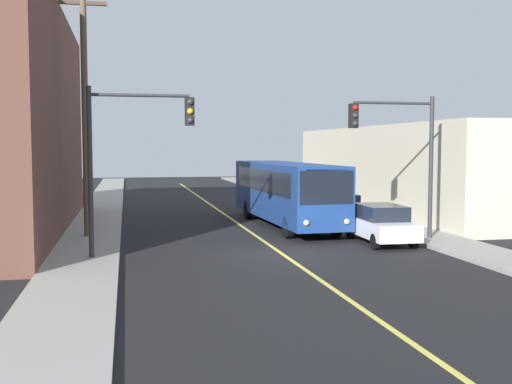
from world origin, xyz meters
The scene contains 13 objects.
ground_plane centered at (0.00, 0.00, 0.00)m, with size 120.00×120.00×0.00m, color black.
sidewalk_left centered at (-7.25, 10.00, 0.07)m, with size 2.50×90.00×0.15m, color gray.
sidewalk_right centered at (7.25, 10.00, 0.07)m, with size 2.50×90.00×0.15m, color gray.
lane_stripe_center centered at (0.00, 15.00, 0.01)m, with size 0.16×60.00×0.01m, color #D8CC4C.
building_right_warehouse centered at (14.49, 14.09, 2.64)m, with size 12.00×24.91×5.27m.
city_bus centered at (2.20, 8.06, 1.82)m, with size 2.99×12.23×3.20m.
parked_car_white centered at (4.66, 1.70, 0.84)m, with size 1.92×4.45×1.62m.
parked_car_silver centered at (4.89, 7.86, 0.84)m, with size 1.92×4.45×1.62m.
parked_car_black centered at (4.89, 16.08, 0.84)m, with size 1.96×4.46×1.62m.
utility_pole_near centered at (-7.41, 5.38, 6.42)m, with size 2.40×0.28×11.49m.
traffic_signal_left_corner centered at (-5.41, 0.01, 4.30)m, with size 3.75×0.48×6.00m.
traffic_signal_right_corner centered at (5.41, 1.78, 4.30)m, with size 3.75×0.48×6.00m.
fire_hydrant centered at (6.85, 7.04, 0.58)m, with size 0.44×0.26×0.84m.
Camera 1 is at (-5.70, -22.30, 4.05)m, focal length 43.35 mm.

